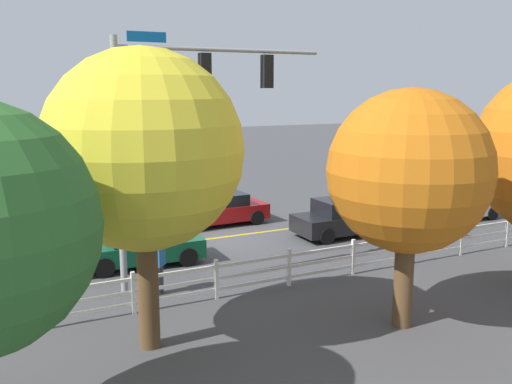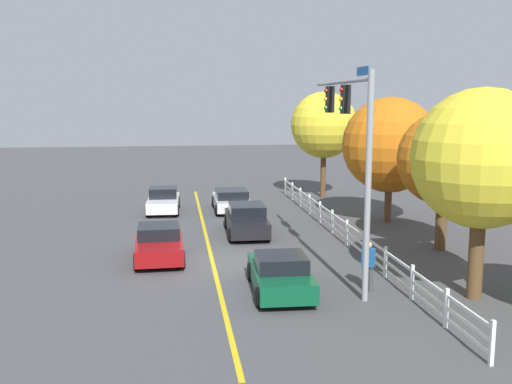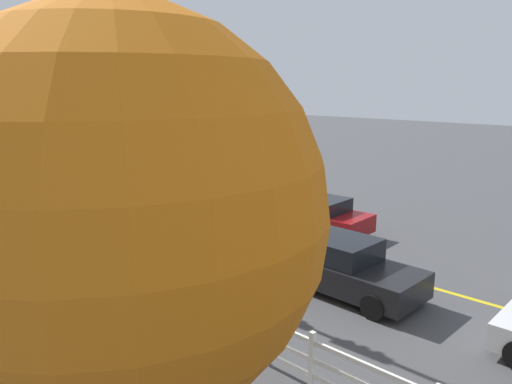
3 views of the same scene
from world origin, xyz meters
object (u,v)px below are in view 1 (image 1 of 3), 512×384
car_0 (221,209)px  tree_2 (143,151)px  car_1 (400,191)px  tree_3 (409,172)px  car_4 (140,246)px  car_2 (453,206)px  car_3 (345,218)px  pedestrian (159,263)px

car_0 → tree_2: tree_2 is taller
car_1 → car_0: bearing=1.9°
tree_3 → car_4: bearing=-59.9°
car_2 → car_4: bearing=-179.4°
car_2 → car_4: (14.55, 0.18, 0.00)m
tree_3 → car_3: bearing=-116.5°
car_0 → car_3: (-3.76, 4.03, 0.06)m
car_1 → car_3: (6.32, 4.02, 0.06)m
pedestrian → car_0: bearing=98.3°
pedestrian → car_4: bearing=128.8°
car_4 → tree_2: (1.43, 6.12, 3.90)m
tree_2 → tree_3: tree_2 is taller
car_3 → tree_2: bearing=-146.5°
car_0 → tree_2: 12.53m
car_1 → tree_3: (10.25, 11.92, 3.25)m
car_2 → tree_3: (10.01, 8.01, 3.27)m
car_1 → tree_3: tree_3 is taller
car_0 → car_4: (4.71, 4.09, -0.02)m
car_2 → tree_2: tree_2 is taller
car_3 → car_4: bearing=-178.1°
car_4 → pedestrian: bearing=-92.6°
car_3 → pedestrian: size_ratio=2.58×
car_1 → car_2: 3.91m
car_0 → car_1: 10.07m
car_1 → car_4: (14.79, 4.08, -0.02)m
car_3 → tree_3: 9.38m
car_4 → tree_3: 9.63m
car_2 → car_3: size_ratio=0.94×
pedestrian → tree_2: bearing=-67.4°
car_0 → tree_3: tree_3 is taller
car_2 → car_4: car_4 is taller
car_0 → car_2: bearing=156.8°
tree_3 → car_1: bearing=-130.7°
car_1 → car_4: size_ratio=0.98×
pedestrian → tree_2: size_ratio=0.25×
car_3 → car_4: (8.47, 0.06, -0.08)m
car_0 → pedestrian: (4.95, 7.04, 0.27)m
car_1 → car_3: 7.49m
car_3 → pedestrian: pedestrian is taller
car_3 → car_4: car_3 is taller
pedestrian → tree_3: (-4.77, 4.89, 2.98)m
car_2 → tree_3: size_ratio=0.70×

